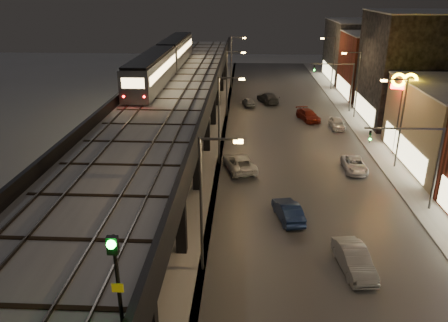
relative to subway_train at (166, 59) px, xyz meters
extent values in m
cube|color=#46474D|center=(16.00, -11.29, -8.30)|extent=(17.00, 120.00, 0.06)
cube|color=#9FA1A8|center=(26.00, -11.29, -8.26)|extent=(4.00, 120.00, 0.14)
cube|color=#9FA1A8|center=(2.50, -11.29, -8.30)|extent=(11.00, 120.00, 0.06)
cube|color=black|center=(2.50, -14.29, -2.53)|extent=(9.00, 100.00, 1.00)
cube|color=black|center=(2.50, -41.29, -3.18)|extent=(8.00, 0.60, 0.50)
cube|color=black|center=(-1.20, -31.29, -5.68)|extent=(0.70, 0.70, 5.30)
cube|color=black|center=(6.20, -31.29, -5.68)|extent=(0.70, 0.70, 5.30)
cube|color=black|center=(2.50, -31.29, -3.18)|extent=(8.00, 0.60, 0.50)
cube|color=black|center=(-1.20, -21.29, -5.68)|extent=(0.70, 0.70, 5.30)
cube|color=black|center=(6.20, -21.29, -5.68)|extent=(0.70, 0.70, 5.30)
cube|color=black|center=(2.50, -21.29, -3.18)|extent=(8.00, 0.60, 0.50)
cube|color=black|center=(-1.20, -11.29, -5.68)|extent=(0.70, 0.70, 5.30)
cube|color=black|center=(6.20, -11.29, -5.68)|extent=(0.70, 0.70, 5.30)
cube|color=black|center=(2.50, -11.29, -3.18)|extent=(8.00, 0.60, 0.50)
cube|color=black|center=(-1.20, -1.29, -5.68)|extent=(0.70, 0.70, 5.30)
cube|color=black|center=(6.20, -1.29, -5.68)|extent=(0.70, 0.70, 5.30)
cube|color=black|center=(2.50, -1.29, -3.18)|extent=(8.00, 0.60, 0.50)
cube|color=black|center=(-1.20, 8.71, -5.68)|extent=(0.70, 0.70, 5.30)
cube|color=black|center=(6.20, 8.71, -5.68)|extent=(0.70, 0.70, 5.30)
cube|color=black|center=(2.50, 8.71, -3.18)|extent=(8.00, 0.60, 0.50)
cube|color=black|center=(-1.20, 18.71, -5.68)|extent=(0.70, 0.70, 5.30)
cube|color=black|center=(6.20, 18.71, -5.68)|extent=(0.70, 0.70, 5.30)
cube|color=black|center=(2.50, 18.71, -3.18)|extent=(8.00, 0.60, 0.50)
cube|color=black|center=(-1.20, 28.71, -5.68)|extent=(0.70, 0.70, 5.30)
cube|color=black|center=(6.20, 28.71, -5.68)|extent=(0.70, 0.70, 5.30)
cube|color=black|center=(2.50, 28.71, -3.18)|extent=(8.00, 0.60, 0.50)
cube|color=#B2B7C1|center=(2.50, -14.29, -1.95)|extent=(8.40, 100.00, 0.16)
cube|color=#332D28|center=(-0.72, -14.29, -1.79)|extent=(0.08, 98.00, 0.16)
cube|color=#332D28|center=(0.72, -14.29, -1.79)|extent=(0.08, 98.00, 0.16)
cube|color=#332D28|center=(3.78, -14.29, -1.79)|extent=(0.08, 98.00, 0.16)
cube|color=#332D28|center=(5.22, -14.29, -1.79)|extent=(0.08, 98.00, 0.16)
cube|color=black|center=(2.50, -44.29, -1.84)|extent=(7.80, 0.24, 0.06)
cube|color=black|center=(2.50, -28.29, -1.84)|extent=(7.80, 0.24, 0.06)
cube|color=black|center=(2.50, -12.29, -1.84)|extent=(7.80, 0.24, 0.06)
cube|color=black|center=(2.50, 3.71, -1.84)|extent=(7.80, 0.24, 0.06)
cube|color=black|center=(2.50, 19.71, -1.84)|extent=(7.80, 0.24, 0.06)
cube|color=black|center=(6.85, -14.29, -1.48)|extent=(0.30, 100.00, 1.10)
cube|color=black|center=(-1.85, -14.29, -1.48)|extent=(0.30, 100.00, 1.10)
cube|color=#FBEBAB|center=(26.45, -14.29, -6.73)|extent=(0.10, 12.00, 2.40)
cube|color=black|center=(32.50, 1.71, -1.33)|extent=(12.00, 13.00, 14.00)
cube|color=#FBEBAB|center=(26.45, 1.71, -6.73)|extent=(0.10, 10.40, 2.40)
cube|color=#B2B7C1|center=(32.50, 1.71, 5.75)|extent=(12.20, 13.20, 0.16)
cube|color=maroon|center=(32.50, 15.71, -3.33)|extent=(12.00, 12.00, 10.00)
cube|color=#FBEBAB|center=(26.45, 15.71, -6.73)|extent=(0.10, 9.60, 2.40)
cube|color=#B2B7C1|center=(32.50, 15.71, 1.75)|extent=(12.20, 12.20, 0.16)
cube|color=#363637|center=(32.50, 29.71, -2.83)|extent=(12.00, 16.00, 11.00)
cube|color=#FBEBAB|center=(26.45, 29.71, -6.73)|extent=(0.10, 12.80, 2.40)
cube|color=#B2B7C1|center=(32.50, 29.71, 2.75)|extent=(12.20, 16.20, 0.16)
cylinder|color=#38383A|center=(7.80, -33.29, -3.83)|extent=(0.18, 0.18, 9.00)
cube|color=#38383A|center=(8.90, -33.29, 0.57)|extent=(2.20, 0.12, 0.12)
cube|color=#FFBD4F|center=(10.00, -33.29, 0.45)|extent=(0.55, 0.28, 0.18)
cylinder|color=#38383A|center=(7.80, -15.29, -3.83)|extent=(0.18, 0.18, 9.00)
cube|color=#38383A|center=(8.90, -15.29, 0.57)|extent=(2.20, 0.12, 0.12)
cube|color=#FFBD4F|center=(10.00, -15.29, 0.45)|extent=(0.55, 0.28, 0.18)
cylinder|color=#38383A|center=(25.50, -15.29, -3.83)|extent=(0.18, 0.18, 9.00)
cube|color=#38383A|center=(24.40, -15.29, 0.57)|extent=(2.20, 0.12, 0.12)
cube|color=#FFBD4F|center=(23.30, -15.29, 0.45)|extent=(0.55, 0.28, 0.18)
cylinder|color=#38383A|center=(7.80, 2.71, -3.83)|extent=(0.18, 0.18, 9.00)
cube|color=#38383A|center=(8.90, 2.71, 0.57)|extent=(2.20, 0.12, 0.12)
cube|color=#FFBD4F|center=(10.00, 2.71, 0.45)|extent=(0.55, 0.28, 0.18)
cylinder|color=#38383A|center=(25.50, 2.71, -3.83)|extent=(0.18, 0.18, 9.00)
cube|color=#38383A|center=(24.40, 2.71, 0.57)|extent=(2.20, 0.12, 0.12)
cube|color=#FFBD4F|center=(23.30, 2.71, 0.45)|extent=(0.55, 0.28, 0.18)
cylinder|color=#38383A|center=(7.80, 20.71, -3.83)|extent=(0.18, 0.18, 9.00)
cube|color=#38383A|center=(8.90, 20.71, 0.57)|extent=(2.20, 0.12, 0.12)
cube|color=#FFBD4F|center=(10.00, 20.71, 0.45)|extent=(0.55, 0.28, 0.18)
cylinder|color=#38383A|center=(25.50, 20.71, -3.83)|extent=(0.18, 0.18, 9.00)
cube|color=#38383A|center=(24.40, 20.71, 0.57)|extent=(2.20, 0.12, 0.12)
cube|color=#FFBD4F|center=(23.30, 20.71, 0.45)|extent=(0.55, 0.28, 0.18)
cylinder|color=#38383A|center=(25.50, -24.29, -4.83)|extent=(0.20, 0.20, 7.00)
cube|color=#38383A|center=(22.50, -24.29, -1.43)|extent=(6.00, 0.12, 0.12)
imported|color=black|center=(20.00, -24.29, -1.93)|extent=(0.20, 0.16, 1.00)
sphere|color=#0CFF26|center=(20.00, -24.44, -2.18)|extent=(0.18, 0.18, 0.18)
cylinder|color=#38383A|center=(25.50, 5.71, -4.83)|extent=(0.20, 0.20, 7.00)
cube|color=#38383A|center=(22.50, 5.71, -1.43)|extent=(6.00, 0.12, 0.12)
imported|color=black|center=(20.00, 5.71, -1.93)|extent=(0.20, 0.16, 1.00)
sphere|color=#0CFF26|center=(20.00, 5.56, -2.18)|extent=(0.18, 0.18, 0.18)
cube|color=gray|center=(0.00, -8.79, -0.11)|extent=(2.81, 16.94, 3.19)
cube|color=black|center=(0.00, -8.79, 1.61)|extent=(2.52, 16.46, 0.24)
cube|color=#FFD281|center=(-1.41, -8.79, 0.33)|extent=(0.05, 15.49, 0.87)
cube|color=#FFD281|center=(1.41, -8.79, 0.33)|extent=(0.05, 15.49, 0.87)
cube|color=gray|center=(0.00, 8.81, -0.11)|extent=(2.81, 16.94, 3.19)
cube|color=black|center=(0.00, 8.81, 1.61)|extent=(2.52, 16.46, 0.24)
cube|color=#FFD281|center=(-1.41, 8.81, 0.33)|extent=(0.05, 15.49, 0.87)
cube|color=#FFD281|center=(1.41, 8.81, 0.33)|extent=(0.05, 15.49, 0.87)
cube|color=#FFD281|center=(0.00, -17.27, 0.37)|extent=(2.13, 0.05, 0.97)
sphere|color=#FF0C0C|center=(-0.97, -17.29, -0.88)|extent=(0.19, 0.19, 0.19)
sphere|color=#FF0C0C|center=(0.97, -17.29, -0.88)|extent=(0.19, 0.19, 0.19)
cylinder|color=black|center=(6.40, -45.39, -0.06)|extent=(0.13, 0.13, 3.29)
cube|color=black|center=(6.40, -45.51, 1.31)|extent=(0.35, 0.20, 0.60)
sphere|color=#0CFF26|center=(6.40, -45.63, 1.42)|extent=(0.29, 0.29, 0.29)
cube|color=#F7F821|center=(6.40, -45.49, -0.28)|extent=(0.38, 0.04, 0.33)
imported|color=#101F45|center=(13.83, -26.50, -7.60)|extent=(2.40, 4.62, 1.45)
imported|color=silver|center=(9.90, -16.79, -7.58)|extent=(3.89, 5.87, 1.50)
imported|color=#3B3D42|center=(13.90, 10.54, -7.56)|extent=(3.71, 5.70, 1.53)
imported|color=gray|center=(10.90, 8.44, -7.70)|extent=(2.28, 3.93, 1.26)
imported|color=slate|center=(17.45, -32.90, -7.56)|extent=(2.17, 4.82, 1.54)
imported|color=silver|center=(21.22, -16.42, -7.71)|extent=(2.12, 4.46, 1.23)
imported|color=maroon|center=(18.93, 0.98, -7.62)|extent=(3.33, 5.24, 1.42)
imported|color=white|center=(22.15, -2.40, -7.64)|extent=(1.72, 4.05, 1.37)
cylinder|color=#38383A|center=(26.50, -11.67, -4.75)|extent=(0.24, 0.24, 7.14)
cube|color=#FF0C0C|center=(26.50, -11.67, -0.91)|extent=(2.50, 0.25, 0.45)
torus|color=#FFBA00|center=(25.92, -11.67, -0.20)|extent=(1.47, 0.69, 1.45)
torus|color=#FFBA00|center=(27.08, -11.67, -0.20)|extent=(1.47, 0.69, 1.45)
camera|label=1|loc=(10.33, -56.67, 8.59)|focal=35.00mm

